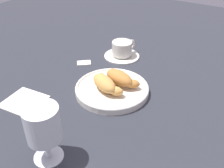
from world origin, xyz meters
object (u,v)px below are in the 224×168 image
at_px(croissant_small, 120,78).
at_px(sugar_packet, 84,62).
at_px(croissant_large, 105,83).
at_px(juice_glass_left, 41,125).
at_px(coffee_cup_near, 122,50).
at_px(pastry_plate, 112,89).
at_px(folded_napkin, 24,101).

relative_size(croissant_small, sugar_packet, 2.65).
relative_size(croissant_large, juice_glass_left, 0.88).
height_order(croissant_small, juice_glass_left, juice_glass_left).
bearing_deg(coffee_cup_near, juice_glass_left, -79.15).
bearing_deg(juice_glass_left, pastry_plate, 91.33).
xyz_separation_m(croissant_small, coffee_cup_near, (-0.10, 0.20, -0.02)).
relative_size(juice_glass_left, folded_napkin, 1.27).
relative_size(pastry_plate, croissant_small, 1.71).
bearing_deg(croissant_large, coffee_cup_near, 108.41).
xyz_separation_m(croissant_large, folded_napkin, (-0.18, -0.16, -0.04)).
height_order(pastry_plate, folded_napkin, pastry_plate).
bearing_deg(croissant_large, sugar_packet, 144.54).
xyz_separation_m(coffee_cup_near, folded_napkin, (-0.10, -0.40, -0.02)).
relative_size(croissant_small, folded_napkin, 1.21).
bearing_deg(coffee_cup_near, croissant_large, -71.59).
bearing_deg(folded_napkin, croissant_small, 44.81).
relative_size(coffee_cup_near, juice_glass_left, 0.97).
xyz_separation_m(croissant_large, croissant_small, (0.02, 0.05, 0.00)).
relative_size(pastry_plate, juice_glass_left, 1.62).
xyz_separation_m(croissant_small, juice_glass_left, (-0.01, -0.32, 0.05)).
relative_size(pastry_plate, coffee_cup_near, 1.67).
distance_m(coffee_cup_near, folded_napkin, 0.42).
bearing_deg(folded_napkin, croissant_large, 40.12).
distance_m(coffee_cup_near, juice_glass_left, 0.53).
distance_m(croissant_large, sugar_packet, 0.22).
bearing_deg(sugar_packet, croissant_small, -60.30).
height_order(juice_glass_left, sugar_packet, juice_glass_left).
bearing_deg(sugar_packet, pastry_plate, -68.66).
bearing_deg(pastry_plate, croissant_small, 66.26).
distance_m(pastry_plate, croissant_large, 0.04).
xyz_separation_m(juice_glass_left, sugar_packet, (-0.19, 0.39, -0.09)).
height_order(pastry_plate, croissant_large, croissant_large).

